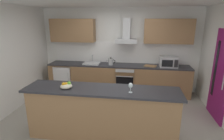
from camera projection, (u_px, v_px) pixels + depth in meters
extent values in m
cube|color=gray|center=(110.00, 117.00, 4.29)|extent=(5.91, 4.74, 0.02)
cube|color=white|center=(110.00, 0.00, 3.58)|extent=(5.91, 4.74, 0.02)
cube|color=white|center=(119.00, 50.00, 5.78)|extent=(5.91, 0.12, 2.60)
cube|color=white|center=(6.00, 60.00, 4.29)|extent=(0.12, 4.74, 2.60)
cube|color=white|center=(119.00, 52.00, 5.73)|extent=(4.17, 0.02, 0.66)
cube|color=olive|center=(118.00, 79.00, 5.65)|extent=(4.32, 0.60, 0.86)
cube|color=#28282D|center=(118.00, 65.00, 5.53)|extent=(4.32, 0.60, 0.04)
cube|color=olive|center=(102.00, 114.00, 3.45)|extent=(2.79, 0.52, 0.97)
cube|color=#28282D|center=(101.00, 90.00, 3.31)|extent=(2.89, 0.64, 0.04)
cube|color=olive|center=(73.00, 30.00, 5.60)|extent=(1.38, 0.32, 0.70)
cube|color=olive|center=(168.00, 31.00, 5.19)|extent=(1.38, 0.32, 0.70)
cube|color=#7A1456|center=(220.00, 76.00, 4.01)|extent=(0.04, 0.85, 2.05)
cube|color=black|center=(216.00, 69.00, 4.21)|extent=(0.01, 0.11, 1.31)
cylinder|color=#B7BABC|center=(224.00, 80.00, 3.76)|extent=(0.03, 0.03, 0.45)
cube|color=slate|center=(125.00, 79.00, 5.59)|extent=(0.60, 0.56, 0.80)
cube|color=black|center=(124.00, 84.00, 5.33)|extent=(0.50, 0.02, 0.48)
cube|color=#B7BABC|center=(125.00, 71.00, 5.22)|extent=(0.54, 0.02, 0.09)
cylinder|color=#B7BABC|center=(125.00, 77.00, 5.23)|extent=(0.49, 0.02, 0.02)
cube|color=white|center=(66.00, 77.00, 5.88)|extent=(0.58, 0.56, 0.85)
cube|color=silver|center=(62.00, 80.00, 5.60)|extent=(0.55, 0.02, 0.80)
cylinder|color=#B7BABC|center=(68.00, 79.00, 5.54)|extent=(0.02, 0.02, 0.38)
cube|color=#B7BABC|center=(168.00, 62.00, 5.22)|extent=(0.50, 0.36, 0.30)
cube|color=black|center=(167.00, 63.00, 5.05)|extent=(0.30, 0.02, 0.19)
cube|color=black|center=(176.00, 64.00, 5.02)|extent=(0.10, 0.01, 0.21)
cube|color=silver|center=(92.00, 63.00, 5.61)|extent=(0.50, 0.40, 0.04)
cylinder|color=#B7BABC|center=(93.00, 59.00, 5.71)|extent=(0.03, 0.03, 0.26)
cylinder|color=#B7BABC|center=(92.00, 56.00, 5.60)|extent=(0.03, 0.16, 0.03)
cylinder|color=#B7BABC|center=(111.00, 62.00, 5.47)|extent=(0.15, 0.15, 0.20)
sphere|color=black|center=(111.00, 58.00, 5.44)|extent=(0.06, 0.06, 0.06)
cone|color=#B7BABC|center=(107.00, 60.00, 5.47)|extent=(0.09, 0.04, 0.07)
torus|color=black|center=(114.00, 61.00, 5.45)|extent=(0.11, 0.02, 0.11)
cube|color=#B7BABC|center=(126.00, 41.00, 5.37)|extent=(0.62, 0.45, 0.12)
cube|color=#B7BABC|center=(127.00, 29.00, 5.32)|extent=(0.22, 0.22, 0.60)
cylinder|color=silver|center=(130.00, 92.00, 3.14)|extent=(0.07, 0.07, 0.01)
cylinder|color=silver|center=(131.00, 90.00, 3.13)|extent=(0.01, 0.01, 0.09)
ellipsoid|color=silver|center=(131.00, 85.00, 3.11)|extent=(0.08, 0.08, 0.10)
ellipsoid|color=beige|center=(66.00, 86.00, 3.34)|extent=(0.22, 0.22, 0.09)
sphere|color=orange|center=(64.00, 84.00, 3.31)|extent=(0.07, 0.07, 0.07)
sphere|color=#66B233|center=(69.00, 83.00, 3.35)|extent=(0.07, 0.07, 0.07)
sphere|color=orange|center=(66.00, 84.00, 3.33)|extent=(0.06, 0.06, 0.06)
cube|color=#9E7247|center=(150.00, 66.00, 5.33)|extent=(0.39, 0.30, 0.02)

